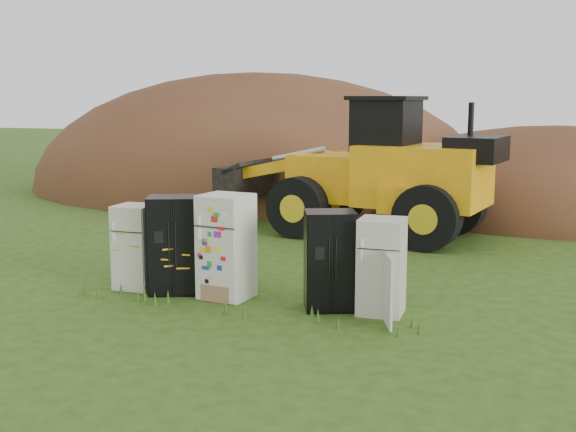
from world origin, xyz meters
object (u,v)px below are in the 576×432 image
fridge_leftmost (136,247)px  fridge_open_door (382,266)px  fridge_black_right (330,260)px  wheel_loader (353,166)px  fridge_sticker (226,246)px  fridge_black_side (175,245)px

fridge_leftmost → fridge_open_door: 4.67m
fridge_black_right → wheel_loader: bearing=78.5°
fridge_sticker → fridge_open_door: fridge_sticker is taller
fridge_leftmost → fridge_black_side: fridge_black_side is taller
fridge_black_side → fridge_open_door: bearing=-23.8°
fridge_black_side → fridge_sticker: size_ratio=0.95×
fridge_black_right → fridge_leftmost: bearing=156.2°
fridge_open_door → wheel_loader: bearing=106.8°
fridge_sticker → fridge_black_right: fridge_sticker is taller
fridge_leftmost → fridge_sticker: (1.85, 0.01, 0.14)m
fridge_black_right → fridge_black_side: bearing=155.9°
fridge_black_right → fridge_open_door: bearing=-22.8°
fridge_leftmost → fridge_black_side: size_ratio=0.89×
fridge_sticker → fridge_leftmost: bearing=-173.7°
fridge_black_right → fridge_open_door: size_ratio=1.04×
fridge_leftmost → wheel_loader: bearing=69.7°
fridge_open_door → wheel_loader: wheel_loader is taller
fridge_leftmost → fridge_black_side: (0.80, 0.02, 0.10)m
fridge_open_door → wheel_loader: size_ratio=0.22×
fridge_sticker → wheel_loader: (0.45, 6.83, 0.86)m
fridge_leftmost → fridge_black_right: fridge_black_right is taller
fridge_leftmost → fridge_sticker: size_ratio=0.85×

